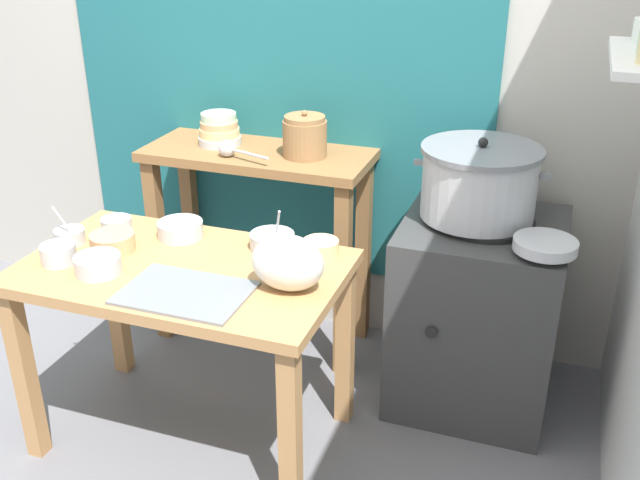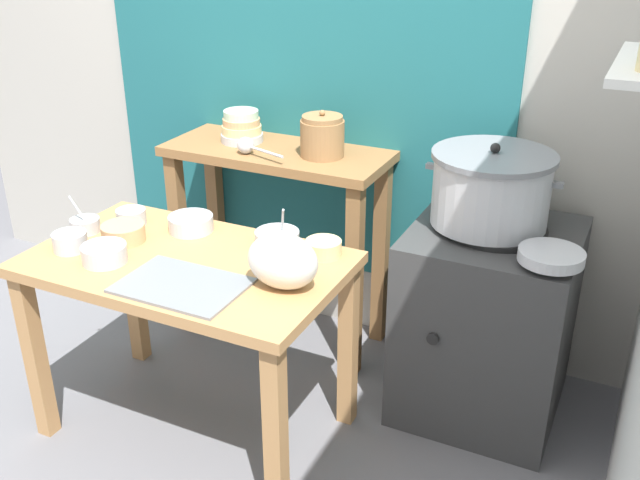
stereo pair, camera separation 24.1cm
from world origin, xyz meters
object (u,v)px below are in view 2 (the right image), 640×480
Objects in this scene: clay_pot at (322,136)px; prep_bowl_5 at (323,247)px; prep_bowl_0 at (191,223)px; prep_bowl_7 at (85,224)px; prep_table at (188,287)px; prep_bowl_4 at (131,216)px; prep_bowl_2 at (104,253)px; prep_bowl_1 at (277,238)px; prep_bowl_6 at (123,232)px; serving_tray at (181,285)px; wide_pan at (551,256)px; stove_block at (486,321)px; steamer_pot at (491,188)px; plastic_bag at (283,261)px; ladle at (247,146)px; prep_bowl_3 at (70,241)px; bowl_stack_enamel at (242,127)px; back_shelf_table at (278,198)px.

prep_bowl_5 is (0.24, -0.50, -0.23)m from clay_pot.
prep_bowl_0 is 1.15× the size of prep_bowl_7.
prep_bowl_5 is 0.91m from prep_bowl_7.
prep_table is 9.77× the size of prep_bowl_4.
prep_bowl_2 reaches higher than prep_bowl_5.
prep_bowl_1 is 1.26× the size of prep_bowl_5.
prep_bowl_6 is at bearing 107.73° from prep_bowl_2.
prep_bowl_2 reaches higher than serving_tray.
wide_pan is 1.39× the size of prep_bowl_2.
stove_block is 0.53m from steamer_pot.
clay_pot is 1.05m from wide_pan.
prep_bowl_6 is (-0.69, 0.05, -0.06)m from plastic_bag.
prep_bowl_2 is at bearing -72.27° from prep_bowl_6.
prep_bowl_1 is 1.42× the size of prep_bowl_4.
prep_bowl_3 is (-0.30, -0.74, -0.18)m from ladle.
stove_block is at bearing 28.07° from prep_bowl_3.
stove_block is 3.26× the size of plastic_bag.
serving_tray is (0.10, -0.17, 0.12)m from prep_table.
serving_tray is at bearing -137.11° from stove_block.
stove_block is 6.13× the size of prep_bowl_5.
steamer_pot reaches higher than ladle.
prep_bowl_5 is (0.64, -0.53, -0.21)m from bowl_stack_enamel.
ladle is 0.45m from prep_bowl_0.
back_shelf_table is 7.54× the size of prep_bowl_5.
steamer_pot is 3.17× the size of prep_bowl_2.
clay_pot is 1.20× the size of prep_bowl_1.
prep_bowl_4 is (-0.14, -0.60, -0.21)m from bowl_stack_enamel.
clay_pot reaches higher than prep_bowl_0.
prep_bowl_1 reaches higher than prep_bowl_0.
ladle reaches higher than prep_bowl_2.
ladle is 1.30m from wide_pan.
ladle is 1.59× the size of prep_bowl_2.
bowl_stack_enamel is at bearing 77.33° from prep_bowl_4.
wide_pan is 1.48× the size of prep_bowl_7.
prep_table is 0.31m from prep_bowl_2.
wide_pan is at bearing -39.86° from steamer_pot.
prep_bowl_5 is (0.65, 0.37, -0.00)m from prep_bowl_2.
prep_bowl_7 is at bearing -167.06° from prep_bowl_5.
prep_bowl_5 is at bearing -39.42° from bowl_stack_enamel.
serving_tray is (-0.07, -0.90, -0.26)m from clay_pot.
prep_table is at bearing -145.21° from steamer_pot.
prep_table is at bearing 30.00° from prep_bowl_2.
serving_tray is 3.55× the size of prep_bowl_4.
bowl_stack_enamel is at bearing 172.19° from stove_block.
prep_bowl_6 is at bearing 153.41° from serving_tray.
prep_bowl_6 is at bearing -95.08° from bowl_stack_enamel.
prep_bowl_1 is at bearing -178.15° from prep_bowl_5.
prep_bowl_3 is (-1.31, -0.74, -0.16)m from steamer_pot.
prep_bowl_3 reaches higher than prep_bowl_2.
stove_block is 0.51m from wide_pan.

